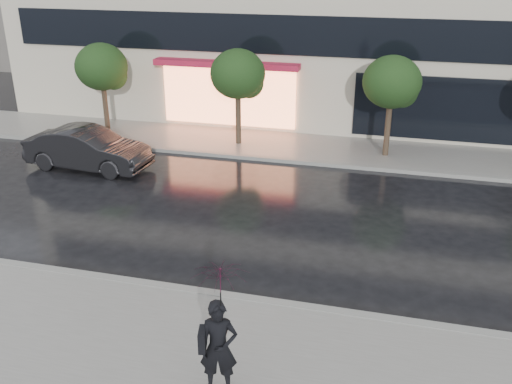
% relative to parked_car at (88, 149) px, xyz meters
% --- Properties ---
extents(ground, '(120.00, 120.00, 0.00)m').
position_rel_parked_car_xyz_m(ground, '(7.64, -6.01, -0.77)').
color(ground, black).
rests_on(ground, ground).
extents(sidewalk_near, '(60.00, 4.50, 0.12)m').
position_rel_parked_car_xyz_m(sidewalk_near, '(7.64, -9.26, -0.71)').
color(sidewalk_near, slate).
rests_on(sidewalk_near, ground).
extents(sidewalk_far, '(60.00, 3.50, 0.12)m').
position_rel_parked_car_xyz_m(sidewalk_far, '(7.64, 4.24, -0.71)').
color(sidewalk_far, slate).
rests_on(sidewalk_far, ground).
extents(curb_near, '(60.00, 0.25, 0.14)m').
position_rel_parked_car_xyz_m(curb_near, '(7.64, -7.01, -0.70)').
color(curb_near, gray).
rests_on(curb_near, ground).
extents(curb_far, '(60.00, 0.25, 0.14)m').
position_rel_parked_car_xyz_m(curb_far, '(7.64, 2.49, -0.70)').
color(curb_far, gray).
rests_on(curb_far, ground).
extents(tree_far_west, '(2.20, 2.20, 3.99)m').
position_rel_parked_car_xyz_m(tree_far_west, '(-1.30, 4.02, 2.15)').
color(tree_far_west, '#33261C').
rests_on(tree_far_west, ground).
extents(tree_mid_west, '(2.20, 2.20, 3.99)m').
position_rel_parked_car_xyz_m(tree_mid_west, '(4.70, 4.02, 2.15)').
color(tree_mid_west, '#33261C').
rests_on(tree_mid_west, ground).
extents(tree_mid_east, '(2.20, 2.20, 3.99)m').
position_rel_parked_car_xyz_m(tree_mid_east, '(10.70, 4.02, 2.15)').
color(tree_mid_east, '#33261C').
rests_on(tree_mid_east, ground).
extents(parked_car, '(4.76, 1.91, 1.54)m').
position_rel_parked_car_xyz_m(parked_car, '(0.00, 0.00, 0.00)').
color(parked_car, black).
rests_on(parked_car, ground).
extents(pedestrian_with_umbrella, '(1.20, 1.21, 2.59)m').
position_rel_parked_car_xyz_m(pedestrian_with_umbrella, '(8.37, -10.00, 1.02)').
color(pedestrian_with_umbrella, black).
rests_on(pedestrian_with_umbrella, sidewalk_near).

